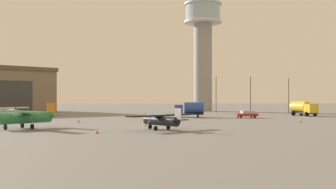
# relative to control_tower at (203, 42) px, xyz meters

# --- Properties ---
(ground_plane) EXTENTS (400.00, 400.00, 0.00)m
(ground_plane) POSITION_rel_control_tower_xyz_m (-18.24, -60.11, -19.38)
(ground_plane) COLOR slate
(control_tower) EXTENTS (10.57, 10.57, 34.42)m
(control_tower) POSITION_rel_control_tower_xyz_m (0.00, 0.00, 0.00)
(control_tower) COLOR gray
(control_tower) RESTS_ON ground_plane
(airplane_black) EXTENTS (8.05, 6.78, 2.62)m
(airplane_black) POSITION_rel_control_tower_xyz_m (-17.69, -62.55, -18.16)
(airplane_black) COLOR black
(airplane_black) RESTS_ON ground_plane
(airplane_white) EXTENTS (7.62, 8.76, 2.91)m
(airplane_white) POSITION_rel_control_tower_xyz_m (-44.12, -33.57, -18.03)
(airplane_white) COLOR white
(airplane_white) RESTS_ON ground_plane
(airplane_green) EXTENTS (8.49, 8.87, 3.16)m
(airplane_green) POSITION_rel_control_tower_xyz_m (-33.99, -58.61, -17.91)
(airplane_green) COLOR #287A42
(airplane_green) RESTS_ON ground_plane
(truck_fuel_tanker_yellow) EXTENTS (4.41, 6.27, 3.04)m
(truck_fuel_tanker_yellow) POSITION_rel_control_tower_xyz_m (14.98, -30.51, -17.71)
(truck_fuel_tanker_yellow) COLOR #38383D
(truck_fuel_tanker_yellow) RESTS_ON ground_plane
(truck_fuel_tanker_blue) EXTENTS (5.85, 3.64, 2.93)m
(truck_fuel_tanker_blue) POSITION_rel_control_tower_xyz_m (-9.40, -33.56, -17.77)
(truck_fuel_tanker_blue) COLOR #38383D
(truck_fuel_tanker_blue) RESTS_ON ground_plane
(car_red) EXTENTS (4.08, 2.41, 1.37)m
(car_red) POSITION_rel_control_tower_xyz_m (0.73, -37.16, -18.65)
(car_red) COLOR red
(car_red) RESTS_ON ground_plane
(light_post_west) EXTENTS (0.44, 0.44, 9.13)m
(light_post_west) POSITION_rel_control_tower_xyz_m (7.20, -19.93, -13.98)
(light_post_west) COLOR #38383D
(light_post_west) RESTS_ON ground_plane
(light_post_east) EXTENTS (0.44, 0.44, 9.36)m
(light_post_east) POSITION_rel_control_tower_xyz_m (1.28, -10.43, -13.86)
(light_post_east) COLOR #38383D
(light_post_east) RESTS_ON ground_plane
(light_post_north) EXTENTS (0.44, 0.44, 8.92)m
(light_post_north) POSITION_rel_control_tower_xyz_m (19.26, -13.53, -14.09)
(light_post_north) COLOR #38383D
(light_post_north) RESTS_ON ground_plane
(traffic_cone_near_left) EXTENTS (0.36, 0.36, 0.69)m
(traffic_cone_near_left) POSITION_rel_control_tower_xyz_m (5.45, -49.61, -19.04)
(traffic_cone_near_left) COLOR black
(traffic_cone_near_left) RESTS_ON ground_plane
(traffic_cone_near_right) EXTENTS (0.36, 0.36, 0.64)m
(traffic_cone_near_right) POSITION_rel_control_tower_xyz_m (-29.07, -46.72, -19.07)
(traffic_cone_near_right) COLOR black
(traffic_cone_near_right) RESTS_ON ground_plane
(traffic_cone_mid_apron) EXTENTS (0.36, 0.36, 0.62)m
(traffic_cone_mid_apron) POSITION_rel_control_tower_xyz_m (-24.93, -65.98, -19.08)
(traffic_cone_mid_apron) COLOR black
(traffic_cone_mid_apron) RESTS_ON ground_plane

